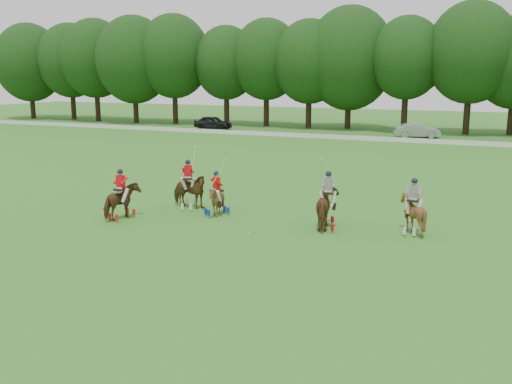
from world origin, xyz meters
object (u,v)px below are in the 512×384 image
at_px(car_left, 213,122).
at_px(polo_ball, 249,233).
at_px(polo_red_c, 217,200).
at_px(polo_red_a, 121,201).
at_px(polo_stripe_b, 413,213).
at_px(car_mid, 417,131).
at_px(polo_stripe_a, 328,207).
at_px(polo_red_b, 188,191).

xyz_separation_m(car_left, polo_ball, (23.25, -40.05, -0.74)).
relative_size(car_left, polo_red_c, 1.74).
height_order(car_left, polo_red_c, polo_red_c).
xyz_separation_m(polo_red_a, polo_ball, (6.31, 0.13, -0.79)).
xyz_separation_m(polo_stripe_b, polo_ball, (-6.14, -2.87, -0.79)).
bearing_deg(car_mid, polo_red_a, 150.18).
relative_size(car_left, polo_ball, 51.22).
bearing_deg(polo_ball, polo_stripe_a, 38.90).
xyz_separation_m(car_mid, polo_stripe_a, (2.00, -37.88, 0.16)).
bearing_deg(polo_red_b, car_left, 116.66).
distance_m(polo_red_c, polo_stripe_b, 8.84).
xyz_separation_m(car_mid, polo_red_b, (-5.32, -37.11, 0.13)).
bearing_deg(polo_stripe_b, polo_red_c, -175.84).
relative_size(car_left, polo_red_b, 1.56).
distance_m(polo_red_c, polo_stripe_a, 5.38).
bearing_deg(car_left, polo_red_b, -155.97).
bearing_deg(polo_red_c, polo_stripe_a, -0.57).
height_order(polo_stripe_a, polo_ball, polo_stripe_a).
xyz_separation_m(polo_red_c, polo_stripe_a, (5.37, -0.05, 0.18)).
distance_m(car_left, polo_red_b, 41.52).
xyz_separation_m(car_left, polo_red_a, (16.94, -40.18, 0.05)).
bearing_deg(car_left, polo_stripe_a, -148.21).
distance_m(car_mid, polo_red_c, 37.97).
bearing_deg(polo_red_c, polo_red_a, -147.01).
bearing_deg(polo_red_a, car_mid, 80.10).
distance_m(polo_red_c, polo_ball, 3.55).
relative_size(car_mid, polo_red_a, 1.98).
distance_m(polo_red_a, polo_red_b, 3.51).
bearing_deg(polo_stripe_a, car_mid, 93.02).
bearing_deg(car_left, polo_stripe_b, -144.30).
relative_size(car_left, polo_red_a, 1.99).
distance_m(car_mid, polo_red_a, 40.79).
bearing_deg(car_left, polo_red_a, -159.76).
bearing_deg(polo_red_b, car_mid, 81.84).
relative_size(polo_stripe_a, polo_ball, 33.65).
height_order(polo_red_a, polo_red_b, polo_red_b).
relative_size(car_left, polo_stripe_a, 1.52).
xyz_separation_m(polo_red_a, polo_red_c, (3.63, 2.36, -0.10)).
bearing_deg(polo_stripe_a, polo_stripe_b, 11.41).
xyz_separation_m(polo_stripe_a, polo_ball, (-2.70, -2.18, -0.88)).
relative_size(polo_red_c, polo_stripe_a, 0.87).
bearing_deg(car_mid, polo_ball, 159.07).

